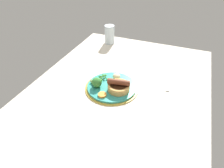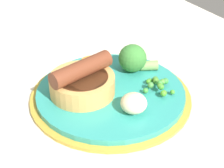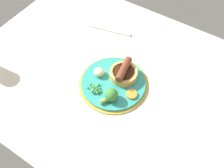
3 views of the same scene
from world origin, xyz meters
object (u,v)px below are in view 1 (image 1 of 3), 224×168
at_px(dinner_plate, 112,87).
at_px(fork, 166,80).
at_px(pea_pile, 102,77).
at_px(potato_chunk_0, 117,76).
at_px(drinking_glass, 110,34).
at_px(sausage_pudding, 119,86).
at_px(broccoli_floret_near, 96,82).
at_px(carrot_slice_2, 102,95).

bearing_deg(dinner_plate, fork, 125.39).
relative_size(dinner_plate, pea_pile, 4.79).
xyz_separation_m(potato_chunk_0, drinking_glass, (-0.39, -0.20, 0.03)).
bearing_deg(potato_chunk_0, dinner_plate, -0.09).
bearing_deg(pea_pile, potato_chunk_0, 111.65).
relative_size(dinner_plate, sausage_pudding, 2.41).
bearing_deg(drinking_glass, broccoli_floret_near, 15.56).
relative_size(potato_chunk_0, fork, 0.21).
xyz_separation_m(dinner_plate, pea_pile, (-0.04, -0.06, 0.02)).
height_order(dinner_plate, broccoli_floret_near, broccoli_floret_near).
bearing_deg(fork, dinner_plate, -67.49).
bearing_deg(broccoli_floret_near, carrot_slice_2, -16.82).
xyz_separation_m(pea_pile, potato_chunk_0, (-0.03, 0.06, 0.01)).
height_order(pea_pile, potato_chunk_0, potato_chunk_0).
bearing_deg(fork, broccoli_floret_near, -69.50).
relative_size(fork, drinking_glass, 1.54).
bearing_deg(pea_pile, fork, 113.24).
bearing_deg(potato_chunk_0, broccoli_floret_near, -34.71).
distance_m(sausage_pudding, drinking_glass, 0.52).
relative_size(sausage_pudding, drinking_glass, 0.87).
distance_m(potato_chunk_0, drinking_glass, 0.44).
height_order(sausage_pudding, drinking_glass, drinking_glass).
distance_m(fork, drinking_glass, 0.51).
bearing_deg(fork, sausage_pudding, -59.28).
relative_size(broccoli_floret_near, fork, 0.35).
relative_size(pea_pile, potato_chunk_0, 1.38).
relative_size(broccoli_floret_near, potato_chunk_0, 1.71).
relative_size(carrot_slice_2, fork, 0.21).
distance_m(potato_chunk_0, carrot_slice_2, 0.14).
distance_m(pea_pile, fork, 0.31).
distance_m(broccoli_floret_near, potato_chunk_0, 0.11).
bearing_deg(potato_chunk_0, sausage_pudding, 26.80).
distance_m(carrot_slice_2, fork, 0.34).
relative_size(pea_pile, fork, 0.29).
bearing_deg(drinking_glass, potato_chunk_0, 26.80).
height_order(dinner_plate, carrot_slice_2, carrot_slice_2).
height_order(pea_pile, fork, pea_pile).
bearing_deg(carrot_slice_2, broccoli_floret_near, -135.30).
bearing_deg(potato_chunk_0, carrot_slice_2, -5.14).
relative_size(dinner_plate, fork, 1.37).
distance_m(broccoli_floret_near, fork, 0.35).
distance_m(sausage_pudding, fork, 0.26).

